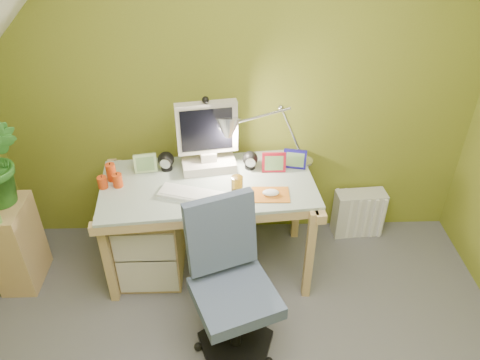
{
  "coord_description": "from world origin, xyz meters",
  "views": [
    {
      "loc": [
        -0.07,
        -1.2,
        2.39
      ],
      "look_at": [
        0.0,
        1.0,
        0.85
      ],
      "focal_mm": 35.0,
      "sensor_mm": 36.0,
      "label": 1
    }
  ],
  "objects_px": {
    "task_chair": "(235,297)",
    "monitor": "(207,135)",
    "radiator": "(358,213)",
    "side_ledge": "(17,244)",
    "desk": "(210,226)",
    "desk_lamp": "(280,122)"
  },
  "relations": [
    {
      "from": "task_chair",
      "to": "monitor",
      "type": "bearing_deg",
      "value": 79.21
    },
    {
      "from": "radiator",
      "to": "side_ledge",
      "type": "bearing_deg",
      "value": -174.55
    },
    {
      "from": "desk",
      "to": "radiator",
      "type": "relative_size",
      "value": 3.64
    },
    {
      "from": "task_chair",
      "to": "radiator",
      "type": "distance_m",
      "value": 1.4
    },
    {
      "from": "desk",
      "to": "side_ledge",
      "type": "distance_m",
      "value": 1.26
    },
    {
      "from": "side_ledge",
      "to": "task_chair",
      "type": "distance_m",
      "value": 1.53
    },
    {
      "from": "desk",
      "to": "task_chair",
      "type": "relative_size",
      "value": 1.53
    },
    {
      "from": "desk_lamp",
      "to": "radiator",
      "type": "height_order",
      "value": "desk_lamp"
    },
    {
      "from": "desk",
      "to": "side_ledge",
      "type": "bearing_deg",
      "value": 178.78
    },
    {
      "from": "desk_lamp",
      "to": "task_chair",
      "type": "distance_m",
      "value": 1.09
    },
    {
      "from": "monitor",
      "to": "side_ledge",
      "type": "height_order",
      "value": "monitor"
    },
    {
      "from": "task_chair",
      "to": "radiator",
      "type": "xyz_separation_m",
      "value": [
        0.94,
        1.0,
        -0.25
      ]
    },
    {
      "from": "desk",
      "to": "radiator",
      "type": "xyz_separation_m",
      "value": [
        1.1,
        0.32,
        -0.17
      ]
    },
    {
      "from": "desk_lamp",
      "to": "side_ledge",
      "type": "height_order",
      "value": "desk_lamp"
    },
    {
      "from": "desk_lamp",
      "to": "monitor",
      "type": "bearing_deg",
      "value": -174.99
    },
    {
      "from": "desk_lamp",
      "to": "side_ledge",
      "type": "distance_m",
      "value": 1.87
    },
    {
      "from": "side_ledge",
      "to": "task_chair",
      "type": "bearing_deg",
      "value": -22.77
    },
    {
      "from": "side_ledge",
      "to": "desk",
      "type": "bearing_deg",
      "value": 4.13
    },
    {
      "from": "radiator",
      "to": "desk_lamp",
      "type": "bearing_deg",
      "value": -172.26
    },
    {
      "from": "desk_lamp",
      "to": "task_chair",
      "type": "bearing_deg",
      "value": -103.91
    },
    {
      "from": "monitor",
      "to": "radiator",
      "type": "relative_size",
      "value": 1.32
    },
    {
      "from": "desk",
      "to": "desk_lamp",
      "type": "relative_size",
      "value": 2.04
    }
  ]
}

